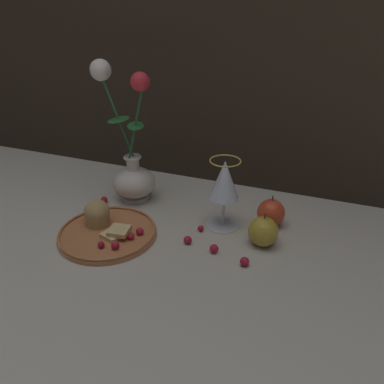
{
  "coord_description": "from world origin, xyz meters",
  "views": [
    {
      "loc": [
        0.35,
        -0.68,
        0.48
      ],
      "look_at": [
        0.1,
        -0.0,
        0.1
      ],
      "focal_mm": 35.0,
      "sensor_mm": 36.0,
      "label": 1
    }
  ],
  "objects_px": {
    "plate_with_pastries": "(105,228)",
    "apple_near_glass": "(263,233)",
    "apple_beside_vase": "(271,213)",
    "wine_glass": "(224,183)",
    "vase": "(131,165)"
  },
  "relations": [
    {
      "from": "plate_with_pastries",
      "to": "vase",
      "type": "bearing_deg",
      "value": 97.15
    },
    {
      "from": "wine_glass",
      "to": "apple_near_glass",
      "type": "bearing_deg",
      "value": -25.66
    },
    {
      "from": "wine_glass",
      "to": "apple_near_glass",
      "type": "height_order",
      "value": "wine_glass"
    },
    {
      "from": "wine_glass",
      "to": "apple_beside_vase",
      "type": "relative_size",
      "value": 2.15
    },
    {
      "from": "apple_beside_vase",
      "to": "vase",
      "type": "bearing_deg",
      "value": -179.82
    },
    {
      "from": "plate_with_pastries",
      "to": "apple_near_glass",
      "type": "distance_m",
      "value": 0.35
    },
    {
      "from": "plate_with_pastries",
      "to": "wine_glass",
      "type": "bearing_deg",
      "value": 29.05
    },
    {
      "from": "plate_with_pastries",
      "to": "wine_glass",
      "type": "height_order",
      "value": "wine_glass"
    },
    {
      "from": "apple_beside_vase",
      "to": "apple_near_glass",
      "type": "xyz_separation_m",
      "value": [
        -0.0,
        -0.09,
        0.0
      ]
    },
    {
      "from": "plate_with_pastries",
      "to": "apple_beside_vase",
      "type": "height_order",
      "value": "apple_beside_vase"
    },
    {
      "from": "apple_beside_vase",
      "to": "apple_near_glass",
      "type": "distance_m",
      "value": 0.09
    },
    {
      "from": "vase",
      "to": "wine_glass",
      "type": "xyz_separation_m",
      "value": [
        0.26,
        -0.04,
        0.01
      ]
    },
    {
      "from": "vase",
      "to": "apple_near_glass",
      "type": "relative_size",
      "value": 4.56
    },
    {
      "from": "vase",
      "to": "wine_glass",
      "type": "relative_size",
      "value": 2.13
    },
    {
      "from": "plate_with_pastries",
      "to": "wine_glass",
      "type": "xyz_separation_m",
      "value": [
        0.24,
        0.13,
        0.09
      ]
    }
  ]
}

